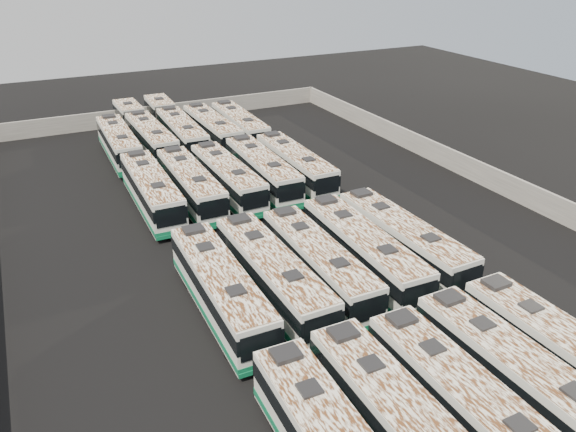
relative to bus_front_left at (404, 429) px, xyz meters
The scene contains 21 objects.
ground 23.02m from the bus_front_left, 78.30° to the left, with size 140.00×140.00×0.00m, color black.
perimeter_wall 22.96m from the bus_front_left, 78.30° to the left, with size 45.20×73.20×2.20m.
bus_front_left is the anchor object (origin of this frame).
bus_front_center 3.48m from the bus_front_left, ahead, with size 2.76×12.84×3.62m.
bus_front_right 7.13m from the bus_front_left, ahead, with size 3.01×13.01×3.65m.
bus_front_far_right 10.62m from the bus_front_left, ahead, with size 2.93×12.99×3.65m.
bus_midfront_far_left 14.75m from the bus_front_left, 103.66° to the left, with size 2.95×13.15×3.70m.
bus_midfront_left 14.28m from the bus_front_left, 89.64° to the left, with size 2.94×13.30×3.74m.
bus_midfront_center 14.85m from the bus_front_left, 76.02° to the left, with size 2.90×12.84×3.61m.
bus_midfront_right 16.09m from the bus_front_left, 63.53° to the left, with size 3.15×13.35×3.75m.
bus_midfront_far_right 17.98m from the bus_front_left, 53.58° to the left, with size 3.06×13.17×3.70m.
bus_midback_far_left 31.90m from the bus_front_left, 96.39° to the left, with size 2.94×13.21×3.72m.
bus_midback_left 31.57m from the bus_front_left, 90.10° to the left, with size 2.82×12.99×3.66m.
bus_midback_center 31.82m from the bus_front_left, 83.67° to the left, with size 2.91×12.87×3.62m.
bus_midback_right 32.63m from the bus_front_left, 77.35° to the left, with size 3.07×13.11×3.68m.
bus_midback_far_right 33.47m from the bus_front_left, 71.51° to the left, with size 2.82×12.92×3.64m.
bus_back_far_left 46.33m from the bus_front_left, 94.39° to the left, with size 2.94×12.91×3.63m.
bus_back_left 49.65m from the bus_front_left, 90.07° to the left, with size 3.12×20.01×3.62m.
bus_back_center 49.97m from the bus_front_left, 85.81° to the left, with size 3.28×20.35×3.68m.
bus_back_right 46.83m from the bus_front_left, 81.19° to the left, with size 2.96×13.07×3.67m.
bus_back_far_right 47.32m from the bus_front_left, 77.12° to the left, with size 3.06×12.98×3.64m.
Camera 1 is at (-17.48, -36.67, 21.57)m, focal length 35.00 mm.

